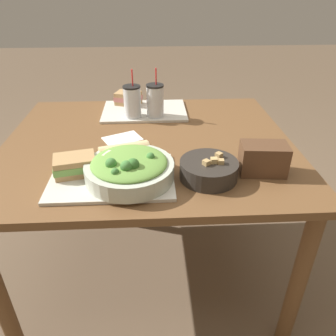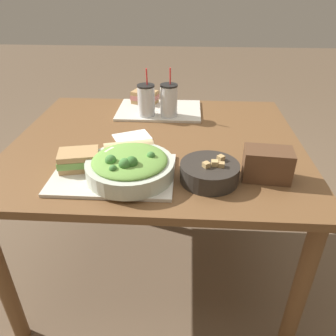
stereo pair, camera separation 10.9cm
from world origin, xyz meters
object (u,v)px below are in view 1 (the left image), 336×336
object	(u,v)px
soup_bowl	(209,169)
napkin_folded	(122,139)
sandwich_near	(75,165)
drink_cup_dark	(132,102)
salad_bowl	(129,168)
chip_bag	(263,159)
baguette_near	(125,152)
sandwich_far	(128,98)
drink_cup_red	(155,102)

from	to	relation	value
soup_bowl	napkin_folded	size ratio (longest dim) A/B	1.08
sandwich_near	drink_cup_dark	bearing A→B (deg)	58.62
drink_cup_dark	napkin_folded	size ratio (longest dim) A/B	1.24
soup_bowl	napkin_folded	bearing A→B (deg)	134.13
sandwich_near	napkin_folded	distance (m)	0.32
salad_bowl	napkin_folded	distance (m)	0.34
sandwich_near	soup_bowl	bearing A→B (deg)	-17.00
soup_bowl	chip_bag	xyz separation A→B (m)	(0.19, 0.03, 0.02)
baguette_near	sandwich_far	size ratio (longest dim) A/B	1.26
soup_bowl	chip_bag	distance (m)	0.20
chip_bag	napkin_folded	world-z (taller)	chip_bag
salad_bowl	chip_bag	bearing A→B (deg)	4.03
sandwich_far	drink_cup_dark	distance (m)	0.18
sandwich_near	drink_cup_dark	xyz separation A→B (m)	(0.18, 0.51, 0.04)
salad_bowl	sandwich_far	size ratio (longest dim) A/B	1.97
drink_cup_dark	drink_cup_red	size ratio (longest dim) A/B	0.98
salad_bowl	drink_cup_red	xyz separation A→B (m)	(0.10, 0.55, 0.03)
sandwich_near	salad_bowl	bearing A→B (deg)	-25.13
salad_bowl	baguette_near	distance (m)	0.13
baguette_near	drink_cup_dark	xyz separation A→B (m)	(0.01, 0.43, 0.04)
drink_cup_red	napkin_folded	bearing A→B (deg)	-122.90
sandwich_far	napkin_folded	size ratio (longest dim) A/B	0.83
sandwich_far	drink_cup_red	xyz separation A→B (m)	(0.14, -0.17, 0.04)
soup_bowl	sandwich_far	size ratio (longest dim) A/B	1.31
sandwich_near	chip_bag	world-z (taller)	chip_bag
drink_cup_red	soup_bowl	bearing A→B (deg)	-72.90
sandwich_far	baguette_near	bearing A→B (deg)	-69.23
chip_bag	drink_cup_dark	bearing A→B (deg)	137.20
soup_bowl	napkin_folded	distance (m)	0.45
drink_cup_dark	chip_bag	xyz separation A→B (m)	(0.47, -0.52, -0.03)
sandwich_near	chip_bag	size ratio (longest dim) A/B	0.96
salad_bowl	drink_cup_dark	xyz separation A→B (m)	(-0.01, 0.55, 0.03)
baguette_near	chip_bag	xyz separation A→B (m)	(0.48, -0.09, 0.01)
salad_bowl	soup_bowl	bearing A→B (deg)	1.16
chip_bag	soup_bowl	bearing A→B (deg)	-166.77
soup_bowl	drink_cup_red	xyz separation A→B (m)	(-0.17, 0.55, 0.05)
drink_cup_red	chip_bag	size ratio (longest dim) A/B	1.39
baguette_near	drink_cup_red	world-z (taller)	drink_cup_red
soup_bowl	chip_bag	size ratio (longest dim) A/B	1.19
salad_bowl	napkin_folded	bearing A→B (deg)	98.24
baguette_near	salad_bowl	bearing A→B (deg)	174.15
salad_bowl	drink_cup_red	world-z (taller)	drink_cup_red
baguette_near	sandwich_far	bearing A→B (deg)	-14.32
soup_bowl	baguette_near	world-z (taller)	soup_bowl
baguette_near	drink_cup_dark	world-z (taller)	drink_cup_dark
napkin_folded	chip_bag	bearing A→B (deg)	-30.37
salad_bowl	drink_cup_dark	world-z (taller)	drink_cup_dark
salad_bowl	chip_bag	distance (m)	0.46
baguette_near	drink_cup_dark	distance (m)	0.43
drink_cup_red	chip_bag	world-z (taller)	drink_cup_red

